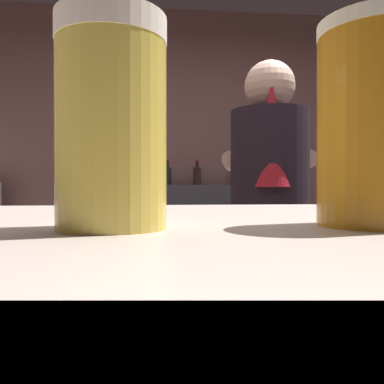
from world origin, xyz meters
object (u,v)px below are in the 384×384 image
(chefs_knife, at_px, (298,220))
(bottle_olive_oil, at_px, (197,175))
(bottle_hot_sauce, at_px, (238,173))
(mixing_bowl, at_px, (207,216))
(bartender, at_px, (269,222))
(bottle_soy, at_px, (168,175))
(pint_glass_far, at_px, (112,124))
(pint_glass_near, at_px, (375,125))

(chefs_knife, xyz_separation_m, bottle_olive_oil, (-0.41, 1.28, 0.28))
(bottle_hot_sauce, bearing_deg, bottle_olive_oil, -172.92)
(bottle_hot_sauce, bearing_deg, mixing_bowl, -109.77)
(bartender, height_order, bottle_olive_oil, bartender)
(bartender, xyz_separation_m, bottle_soy, (-0.38, 1.71, 0.25))
(bartender, xyz_separation_m, bottle_hot_sauce, (0.24, 1.73, 0.27))
(bartender, relative_size, chefs_knife, 6.95)
(chefs_knife, height_order, bottle_olive_oil, bottle_olive_oil)
(bartender, relative_size, pint_glass_far, 11.78)
(bottle_soy, relative_size, bottle_olive_oil, 0.99)
(bottle_olive_oil, xyz_separation_m, bottle_hot_sauce, (0.37, 0.05, 0.02))
(pint_glass_near, distance_m, bottle_soy, 3.14)
(bottle_hot_sauce, bearing_deg, pint_glass_near, -100.68)
(pint_glass_far, bearing_deg, chefs_knife, 65.84)
(bartender, height_order, bottle_hot_sauce, bartender)
(chefs_knife, height_order, bottle_hot_sauce, bottle_hot_sauce)
(pint_glass_near, relative_size, pint_glass_far, 1.03)
(chefs_knife, relative_size, bottle_soy, 1.12)
(mixing_bowl, height_order, chefs_knife, mixing_bowl)
(pint_glass_far, relative_size, bottle_olive_oil, 0.65)
(pint_glass_far, distance_m, bottle_soy, 3.14)
(bartender, distance_m, mixing_bowl, 0.51)
(mixing_bowl, height_order, pint_glass_far, pint_glass_far)
(chefs_knife, distance_m, bottle_olive_oil, 1.37)
(pint_glass_near, bearing_deg, bottle_hot_sauce, 79.32)
(chefs_knife, height_order, bottle_soy, bottle_soy)
(mixing_bowl, xyz_separation_m, pint_glass_near, (-0.14, -1.89, 0.20))
(bartender, relative_size, pint_glass_near, 11.40)
(bottle_olive_oil, bearing_deg, mixing_bowl, -94.04)
(pint_glass_far, height_order, bottle_soy, bottle_soy)
(bartender, distance_m, pint_glass_near, 1.48)
(chefs_knife, bearing_deg, pint_glass_near, -110.54)
(pint_glass_near, relative_size, bottle_olive_oil, 0.67)
(bartender, distance_m, pint_glass_far, 1.54)
(pint_glass_near, bearing_deg, pint_glass_far, 179.80)
(bottle_soy, height_order, bottle_hot_sauce, bottle_hot_sauce)
(bottle_olive_oil, height_order, bottle_hot_sauce, bottle_hot_sauce)
(bartender, xyz_separation_m, mixing_bowl, (-0.21, 0.46, -0.01))
(bottle_soy, bearing_deg, bottle_hot_sauce, 1.34)
(mixing_bowl, distance_m, chefs_knife, 0.50)
(pint_glass_far, height_order, bottle_hot_sauce, bottle_hot_sauce)
(mixing_bowl, distance_m, pint_glass_near, 1.91)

